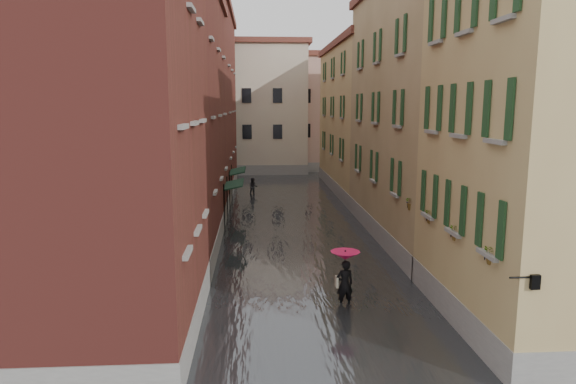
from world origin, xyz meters
name	(u,v)px	position (x,y,z in m)	size (l,w,h in m)	color
ground	(319,307)	(0.00, 0.00, 0.00)	(120.00, 120.00, 0.00)	#545457
floodwater	(292,222)	(0.00, 13.00, 0.10)	(10.00, 60.00, 0.20)	#3E4144
building_left_near	(87,126)	(-7.00, -2.00, 6.50)	(6.00, 8.00, 13.00)	maroon
building_left_mid	(159,122)	(-7.00, 9.00, 6.25)	(6.00, 14.00, 12.50)	#5A2B1C
building_left_far	(194,106)	(-7.00, 24.00, 7.00)	(6.00, 16.00, 14.00)	maroon
building_right_near	(555,150)	(7.00, -2.00, 5.75)	(6.00, 8.00, 11.50)	tan
building_right_mid	(433,117)	(7.00, 9.00, 6.50)	(6.00, 14.00, 13.00)	tan
building_right_far	(369,122)	(7.00, 24.00, 5.75)	(6.00, 16.00, 11.50)	tan
building_end_cream	(247,111)	(-3.00, 38.00, 6.50)	(12.00, 9.00, 13.00)	beige
building_end_pink	(329,115)	(6.00, 40.00, 6.00)	(10.00, 9.00, 12.00)	tan
awning_near	(234,186)	(-3.49, 12.45, 2.47)	(1.09, 3.10, 2.80)	#142F1F
awning_far	(237,172)	(-3.48, 18.56, 2.47)	(1.09, 3.33, 2.80)	#142F1F
wall_lantern	(533,281)	(4.33, -6.00, 3.01)	(0.71, 0.22, 0.35)	black
window_planters	(445,214)	(4.12, -0.79, 3.51)	(0.59, 8.02, 0.84)	maroon
pedestrian_main	(345,273)	(0.91, -0.07, 1.29)	(1.06, 1.06, 2.06)	black
pedestrian_far	(253,187)	(-2.40, 22.72, 0.73)	(0.71, 0.55, 1.46)	black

